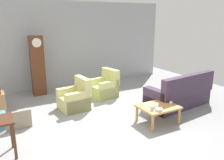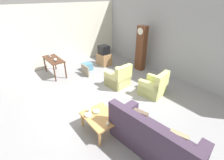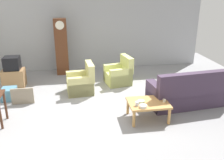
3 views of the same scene
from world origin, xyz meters
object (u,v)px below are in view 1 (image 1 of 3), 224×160
coffee_table_wood (158,108)px  couch_floral (180,95)px  bowl_white_stacked (159,110)px  cup_white_porcelain (161,98)px  armchair_olive_far (105,88)px  framed_picture_leaning (19,120)px  cup_cream_tall (171,103)px  armchair_olive_near (75,99)px  bowl_shallow_green (153,106)px  cup_blue_rimmed (152,108)px  grandfather_clock (38,66)px

coffee_table_wood → couch_floral: bearing=22.9°
bowl_white_stacked → cup_white_porcelain: bearing=44.7°
coffee_table_wood → bowl_white_stacked: 0.33m
armchair_olive_far → framed_picture_leaning: 3.12m
coffee_table_wood → cup_cream_tall: bearing=-8.0°
couch_floral → armchair_olive_near: bearing=154.6°
couch_floral → bowl_shallow_green: (-1.47, -0.56, 0.12)m
coffee_table_wood → bowl_white_stacked: size_ratio=5.48×
couch_floral → cup_cream_tall: (-0.91, -0.60, 0.13)m
coffee_table_wood → cup_white_porcelain: (0.37, 0.30, 0.11)m
cup_blue_rimmed → bowl_white_stacked: (0.12, -0.11, -0.02)m
grandfather_clock → framed_picture_leaning: size_ratio=3.39×
armchair_olive_far → coffee_table_wood: bearing=-84.0°
cup_white_porcelain → bowl_shallow_green: cup_white_porcelain is taller
armchair_olive_near → grandfather_clock: 2.08m
cup_blue_rimmed → cup_white_porcelain: bearing=33.4°
armchair_olive_far → couch_floral: bearing=-51.0°
cup_white_porcelain → bowl_white_stacked: (-0.56, -0.56, -0.02)m
framed_picture_leaning → cup_white_porcelain: size_ratio=6.05×
couch_floral → framed_picture_leaning: couch_floral is taller
coffee_table_wood → bowl_white_stacked: (-0.20, -0.25, 0.09)m
grandfather_clock → framed_picture_leaning: 2.74m
armchair_olive_far → cup_cream_tall: 2.60m
coffee_table_wood → cup_blue_rimmed: bearing=-155.3°
cup_blue_rimmed → cup_cream_tall: cup_blue_rimmed is taller
coffee_table_wood → cup_blue_rimmed: 0.37m
couch_floral → armchair_olive_far: couch_floral is taller
grandfather_clock → cup_blue_rimmed: bearing=-64.8°
cup_blue_rimmed → bowl_shallow_green: (0.13, 0.13, -0.02)m
cup_white_porcelain → cup_blue_rimmed: (-0.68, -0.45, 0.00)m
armchair_olive_far → bowl_white_stacked: (0.06, -2.71, 0.17)m
cup_blue_rimmed → bowl_shallow_green: cup_blue_rimmed is taller
armchair_olive_far → framed_picture_leaning: size_ratio=1.53×
couch_floral → armchair_olive_near: size_ratio=2.37×
armchair_olive_near → bowl_shallow_green: (1.35, -1.90, 0.17)m
grandfather_clock → cup_cream_tall: bearing=-56.4°
coffee_table_wood → bowl_shallow_green: bearing=-176.5°
cup_white_porcelain → bowl_shallow_green: 0.63m
grandfather_clock → bowl_white_stacked: 4.48m
armchair_olive_far → cup_white_porcelain: 2.25m
grandfather_clock → cup_cream_tall: size_ratio=28.29×
couch_floral → cup_blue_rimmed: (-1.61, -0.69, 0.14)m
armchair_olive_far → cup_cream_tall: size_ratio=12.78×
armchair_olive_far → framed_picture_leaning: (-2.91, -1.13, -0.08)m
armchair_olive_near → cup_cream_tall: (1.91, -1.94, 0.18)m
armchair_olive_far → coffee_table_wood: (0.26, -2.46, 0.08)m
armchair_olive_near → cup_cream_tall: 2.73m
cup_blue_rimmed → cup_cream_tall: bearing=7.5°
cup_cream_tall → framed_picture_leaning: bearing=158.7°
framed_picture_leaning → armchair_olive_near: bearing=18.8°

